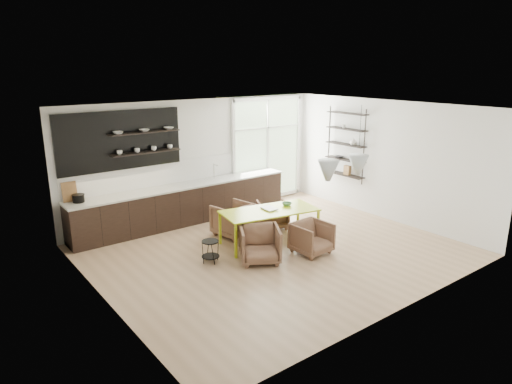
% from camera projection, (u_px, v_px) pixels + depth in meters
% --- Properties ---
extents(room, '(7.02, 6.01, 2.91)m').
position_uv_depth(room, '(264.00, 168.00, 10.17)').
color(room, tan).
rests_on(room, ground).
extents(kitchen_run, '(5.54, 0.69, 2.75)m').
position_uv_depth(kitchen_run, '(181.00, 199.00, 10.88)').
color(kitchen_run, black).
rests_on(kitchen_run, ground).
extents(right_shelving, '(0.26, 1.22, 1.90)m').
position_uv_depth(right_shelving, '(346.00, 146.00, 11.81)').
color(right_shelving, black).
rests_on(right_shelving, ground).
extents(dining_table, '(2.16, 1.28, 0.74)m').
position_uv_depth(dining_table, '(269.00, 212.00, 9.62)').
color(dining_table, '#BCD417').
rests_on(dining_table, ground).
extents(armchair_back_left, '(0.91, 0.93, 0.73)m').
position_uv_depth(armchair_back_left, '(234.00, 219.00, 10.16)').
color(armchair_back_left, brown).
rests_on(armchair_back_left, ground).
extents(armchair_back_right, '(0.90, 0.91, 0.62)m').
position_uv_depth(armchair_back_right, '(273.00, 214.00, 10.66)').
color(armchair_back_right, brown).
rests_on(armchair_back_right, ground).
extents(armchair_front_left, '(1.04, 1.04, 0.70)m').
position_uv_depth(armchair_front_left, '(260.00, 244.00, 8.79)').
color(armchair_front_left, brown).
rests_on(armchair_front_left, ground).
extents(armchair_front_right, '(0.72, 0.74, 0.64)m').
position_uv_depth(armchair_front_right, '(312.00, 238.00, 9.19)').
color(armchair_front_right, brown).
rests_on(armchair_front_right, ground).
extents(wire_stool, '(0.35, 0.35, 0.44)m').
position_uv_depth(wire_stool, '(210.00, 248.00, 8.77)').
color(wire_stool, black).
rests_on(wire_stool, ground).
extents(table_book, '(0.28, 0.36, 0.03)m').
position_uv_depth(table_book, '(264.00, 210.00, 9.59)').
color(table_book, white).
rests_on(table_book, dining_table).
extents(table_bowl, '(0.24, 0.24, 0.07)m').
position_uv_depth(table_bowl, '(287.00, 204.00, 9.91)').
color(table_bowl, '#4C804F').
rests_on(table_bowl, dining_table).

